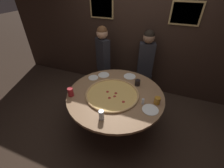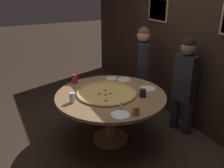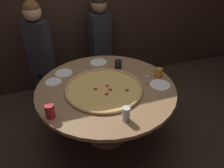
# 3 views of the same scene
# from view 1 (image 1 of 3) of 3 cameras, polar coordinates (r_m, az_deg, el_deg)

# --- Properties ---
(ground_plane) EXTENTS (24.00, 24.00, 0.00)m
(ground_plane) POSITION_cam_1_polar(r_m,az_deg,el_deg) (2.92, 1.09, -14.96)
(ground_plane) COLOR #38281E
(back_wall) EXTENTS (6.40, 0.08, 2.60)m
(back_wall) POSITION_cam_1_polar(r_m,az_deg,el_deg) (3.33, 10.00, 18.36)
(back_wall) COLOR black
(back_wall) RESTS_ON ground_plane
(dining_table) EXTENTS (1.54, 1.54, 0.74)m
(dining_table) POSITION_cam_1_polar(r_m,az_deg,el_deg) (2.49, 1.25, -6.00)
(dining_table) COLOR #936B47
(dining_table) RESTS_ON ground_plane
(giant_pizza) EXTENTS (0.85, 0.85, 0.03)m
(giant_pizza) POSITION_cam_1_polar(r_m,az_deg,el_deg) (2.37, 0.07, -3.78)
(giant_pizza) COLOR #EAB75B
(giant_pizza) RESTS_ON dining_table
(drink_cup_far_right) EXTENTS (0.09, 0.09, 0.14)m
(drink_cup_far_right) POSITION_cam_1_polar(r_m,az_deg,el_deg) (2.40, -15.49, -3.01)
(drink_cup_far_right) COLOR #B22328
(drink_cup_far_right) RESTS_ON dining_table
(drink_cup_beside_pizza) EXTENTS (0.09, 0.09, 0.10)m
(drink_cup_beside_pizza) POSITION_cam_1_polar(r_m,az_deg,el_deg) (2.59, 9.68, 0.52)
(drink_cup_beside_pizza) COLOR black
(drink_cup_beside_pizza) RESTS_ON dining_table
(drink_cup_by_shaker) EXTENTS (0.07, 0.07, 0.14)m
(drink_cup_by_shaker) POSITION_cam_1_polar(r_m,az_deg,el_deg) (1.97, -4.09, -11.65)
(drink_cup_by_shaker) COLOR silver
(drink_cup_by_shaker) RESTS_ON dining_table
(drink_cup_far_left) EXTENTS (0.09, 0.09, 0.11)m
(drink_cup_far_left) POSITION_cam_1_polar(r_m,az_deg,el_deg) (2.28, 16.84, -6.06)
(drink_cup_far_left) COLOR #BC7A23
(drink_cup_far_left) RESTS_ON dining_table
(white_plate_right_side) EXTENTS (0.23, 0.23, 0.01)m
(white_plate_right_side) POSITION_cam_1_polar(r_m,az_deg,el_deg) (2.19, 14.37, -9.43)
(white_plate_right_side) COLOR white
(white_plate_right_side) RESTS_ON dining_table
(white_plate_near_front) EXTENTS (0.18, 0.18, 0.01)m
(white_plate_near_front) POSITION_cam_1_polar(r_m,az_deg,el_deg) (2.79, -7.16, 2.42)
(white_plate_near_front) COLOR white
(white_plate_near_front) RESTS_ON dining_table
(white_plate_left_side) EXTENTS (0.22, 0.22, 0.01)m
(white_plate_left_side) POSITION_cam_1_polar(r_m,az_deg,el_deg) (2.83, 6.74, 2.91)
(white_plate_left_side) COLOR white
(white_plate_left_side) RESTS_ON dining_table
(white_plate_far_back) EXTENTS (0.21, 0.21, 0.01)m
(white_plate_far_back) POSITION_cam_1_polar(r_m,az_deg,el_deg) (2.86, -3.17, 3.49)
(white_plate_far_back) COLOR white
(white_plate_far_back) RESTS_ON dining_table
(condiment_shaker) EXTENTS (0.04, 0.04, 0.10)m
(condiment_shaker) POSITION_cam_1_polar(r_m,az_deg,el_deg) (2.22, 11.66, -6.52)
(condiment_shaker) COLOR silver
(condiment_shaker) RESTS_ON dining_table
(diner_far_right) EXTENTS (0.39, 0.23, 1.48)m
(diner_far_right) POSITION_cam_1_polar(r_m,az_deg,el_deg) (3.21, 12.64, 8.40)
(diner_far_right) COLOR #232328
(diner_far_right) RESTS_ON ground_plane
(diner_side_left) EXTENTS (0.39, 0.32, 1.51)m
(diner_side_left) POSITION_cam_1_polar(r_m,az_deg,el_deg) (3.29, -3.44, 10.20)
(diner_side_left) COLOR #232328
(diner_side_left) RESTS_ON ground_plane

